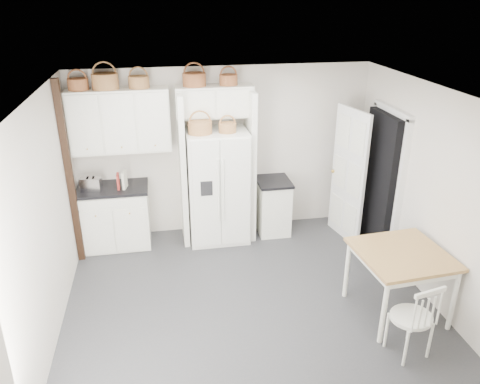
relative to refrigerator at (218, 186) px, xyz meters
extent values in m
plane|color=#34353B|center=(0.15, -1.66, -0.87)|extent=(4.50, 4.50, 0.00)
plane|color=white|center=(0.15, -1.66, 1.73)|extent=(4.50, 4.50, 0.00)
plane|color=beige|center=(0.15, 0.34, 0.43)|extent=(4.50, 0.00, 4.50)
plane|color=beige|center=(-2.10, -1.66, 0.43)|extent=(0.00, 4.00, 4.00)
plane|color=beige|center=(2.40, -1.66, 0.43)|extent=(0.00, 4.00, 4.00)
cube|color=white|center=(0.00, 0.00, 0.00)|extent=(0.90, 0.72, 1.73)
cube|color=white|center=(-1.55, 0.04, -0.41)|extent=(0.98, 0.62, 0.91)
cube|color=white|center=(0.88, 0.04, -0.45)|extent=(0.48, 0.57, 0.84)
cube|color=#976B3F|center=(1.85, -2.24, -0.45)|extent=(1.07, 1.07, 0.83)
cube|color=white|center=(1.65, -2.91, -0.40)|extent=(0.53, 0.50, 0.92)
cube|color=black|center=(-1.55, 0.04, 0.06)|extent=(1.02, 0.66, 0.04)
cube|color=black|center=(0.88, 0.04, -0.01)|extent=(0.52, 0.61, 0.04)
cube|color=silver|center=(-1.82, -0.05, 0.19)|extent=(0.32, 0.22, 0.20)
cube|color=maroon|center=(-1.45, -0.04, 0.20)|extent=(0.03, 0.15, 0.23)
cube|color=beige|center=(-1.36, -0.04, 0.21)|extent=(0.07, 0.17, 0.26)
cylinder|color=brown|center=(-1.85, 0.17, 1.56)|extent=(0.28, 0.28, 0.16)
cylinder|color=brown|center=(-1.49, 0.17, 1.59)|extent=(0.36, 0.36, 0.21)
cylinder|color=brown|center=(-1.04, 0.17, 1.57)|extent=(0.28, 0.28, 0.16)
cylinder|color=brown|center=(-0.28, 0.17, 1.58)|extent=(0.33, 0.33, 0.18)
cylinder|color=brown|center=(0.21, 0.17, 1.56)|extent=(0.26, 0.26, 0.15)
cylinder|color=brown|center=(-0.24, -0.10, 0.96)|extent=(0.34, 0.34, 0.18)
cylinder|color=brown|center=(0.15, -0.10, 0.93)|extent=(0.25, 0.25, 0.14)
cube|color=white|center=(-1.35, 0.17, 1.03)|extent=(1.40, 0.34, 0.90)
cube|color=white|center=(0.00, 0.17, 1.26)|extent=(1.12, 0.34, 0.45)
cube|color=white|center=(-0.51, 0.04, 0.28)|extent=(0.08, 0.60, 2.30)
cube|color=white|center=(0.51, 0.04, 0.28)|extent=(0.08, 0.60, 2.30)
cube|color=black|center=(-2.05, -0.31, 0.43)|extent=(0.09, 0.09, 2.60)
cube|color=black|center=(2.31, -0.66, 0.16)|extent=(0.18, 0.85, 2.05)
cube|color=white|center=(1.95, -0.32, 0.16)|extent=(0.21, 0.79, 2.05)
camera|label=1|loc=(-0.81, -6.49, 2.76)|focal=35.00mm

